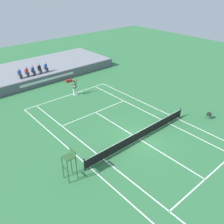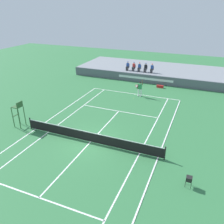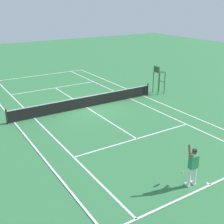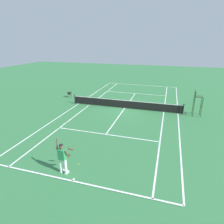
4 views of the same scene
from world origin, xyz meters
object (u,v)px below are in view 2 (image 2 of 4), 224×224
object	(u,v)px
tennis_player	(140,88)
ball_hopper	(189,179)
spectator_seated_1	(134,67)
tennis_ball	(134,98)
umpire_chair	(18,111)
equipment_bag	(160,86)
spectator_seated_4	(152,68)
spectator_seated_0	(128,66)
spectator_seated_3	(145,68)
spectator_seated_2	(139,67)

from	to	relation	value
tennis_player	ball_hopper	xyz separation A→B (m)	(7.05, -13.56, -0.42)
spectator_seated_1	tennis_ball	size ratio (longest dim) A/B	18.60
umpire_chair	equipment_bag	size ratio (longest dim) A/B	2.68
tennis_player	ball_hopper	distance (m)	15.29
spectator_seated_4	ball_hopper	bearing A→B (deg)	-70.27
spectator_seated_0	spectator_seated_3	world-z (taller)	same
spectator_seated_0	spectator_seated_4	world-z (taller)	same
tennis_ball	equipment_bag	world-z (taller)	equipment_bag
equipment_bag	ball_hopper	bearing A→B (deg)	-72.98
spectator_seated_3	umpire_chair	distance (m)	19.28
tennis_player	equipment_bag	distance (m)	4.51
tennis_ball	umpire_chair	size ratio (longest dim) A/B	0.03
spectator_seated_1	spectator_seated_4	size ratio (longest dim) A/B	1.00
umpire_chair	spectator_seated_3	bearing A→B (deg)	69.59
spectator_seated_4	spectator_seated_2	bearing A→B (deg)	180.00
tennis_player	umpire_chair	bearing A→B (deg)	-124.47
equipment_bag	tennis_ball	bearing A→B (deg)	-112.07
spectator_seated_2	tennis_ball	bearing A→B (deg)	-77.70
spectator_seated_4	tennis_player	xyz separation A→B (m)	(0.20, -6.63, -0.82)
equipment_bag	ball_hopper	xyz separation A→B (m)	(5.41, -17.68, 0.41)
tennis_ball	spectator_seated_3	bearing A→B (deg)	95.44
equipment_bag	spectator_seated_3	bearing A→B (deg)	137.67
spectator_seated_4	spectator_seated_0	bearing A→B (deg)	180.00
spectator_seated_1	umpire_chair	xyz separation A→B (m)	(-4.94, -18.06, -0.26)
tennis_ball	spectator_seated_2	bearing A→B (deg)	102.30
ball_hopper	spectator_seated_3	bearing A→B (deg)	112.04
spectator_seated_3	ball_hopper	xyz separation A→B (m)	(8.17, -20.19, -1.25)
spectator_seated_3	spectator_seated_0	bearing A→B (deg)	180.00
spectator_seated_0	tennis_ball	world-z (taller)	spectator_seated_0
spectator_seated_0	tennis_ball	xyz separation A→B (m)	(3.45, -7.56, -1.78)
spectator_seated_0	spectator_seated_4	xyz separation A→B (m)	(3.66, 0.00, 0.00)
spectator_seated_2	umpire_chair	xyz separation A→B (m)	(-5.79, -18.06, -0.26)
spectator_seated_3	umpire_chair	bearing A→B (deg)	-110.41
spectator_seated_2	ball_hopper	world-z (taller)	spectator_seated_2
spectator_seated_1	ball_hopper	xyz separation A→B (m)	(9.95, -20.19, -1.25)
spectator_seated_2	tennis_ball	distance (m)	7.94
spectator_seated_0	spectator_seated_1	world-z (taller)	same
umpire_chair	equipment_bag	xyz separation A→B (m)	(9.48, 15.55, -1.40)
ball_hopper	umpire_chair	bearing A→B (deg)	171.87
spectator_seated_2	tennis_player	distance (m)	6.99
umpire_chair	ball_hopper	bearing A→B (deg)	-8.13
spectator_seated_1	spectator_seated_3	bearing A→B (deg)	0.00
ball_hopper	spectator_seated_0	bearing A→B (deg)	118.36
spectator_seated_2	ball_hopper	bearing A→B (deg)	-65.74
tennis_player	equipment_bag	world-z (taller)	tennis_player
spectator_seated_0	ball_hopper	size ratio (longest dim) A/B	1.81
spectator_seated_1	tennis_ball	bearing A→B (deg)	-71.71
tennis_player	spectator_seated_4	bearing A→B (deg)	91.71
spectator_seated_1	equipment_bag	xyz separation A→B (m)	(4.54, -2.52, -1.66)
tennis_player	umpire_chair	xyz separation A→B (m)	(-7.85, -11.43, 0.56)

